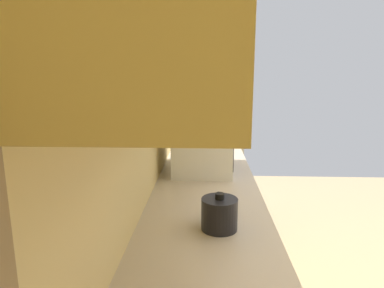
{
  "coord_description": "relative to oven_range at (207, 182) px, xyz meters",
  "views": [
    {
      "loc": [
        -1.77,
        1.27,
        1.58
      ],
      "look_at": [
        -0.57,
        1.33,
        1.32
      ],
      "focal_mm": 31.73,
      "sensor_mm": 36.0,
      "label": 1
    }
  ],
  "objects": [
    {
      "name": "wall_back",
      "position": [
        -1.49,
        0.38,
        0.94
      ],
      "size": [
        4.17,
        0.12,
        2.83
      ],
      "primitive_type": "cube",
      "color": "#F0CF80",
      "rests_on": "ground_plane"
    },
    {
      "name": "upper_cabinets",
      "position": [
        -1.92,
        0.14,
        1.32
      ],
      "size": [
        1.88,
        0.35,
        0.61
      ],
      "color": "#D9BC67"
    },
    {
      "name": "oven_range",
      "position": [
        0.0,
        0.0,
        0.0
      ],
      "size": [
        0.68,
        0.65,
        1.1
      ],
      "color": "#B7BABF",
      "rests_on": "ground_plane"
    },
    {
      "name": "microwave",
      "position": [
        -1.03,
        0.04,
        0.59
      ],
      "size": [
        0.51,
        0.39,
        0.29
      ],
      "color": "white",
      "rests_on": "counter_run"
    },
    {
      "name": "kettle",
      "position": [
        -1.92,
        -0.04,
        0.51
      ],
      "size": [
        0.21,
        0.15,
        0.16
      ],
      "color": "black",
      "rests_on": "counter_run"
    }
  ]
}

